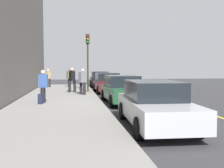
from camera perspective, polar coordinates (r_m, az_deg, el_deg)
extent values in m
plane|color=#333335|center=(14.61, 1.70, -4.14)|extent=(56.00, 56.00, 0.00)
cube|color=gray|center=(14.41, -11.37, -4.02)|extent=(28.00, 4.60, 0.15)
cube|color=gold|center=(15.49, 13.46, -3.78)|extent=(28.00, 0.14, 0.01)
cylinder|color=black|center=(25.36, -0.45, -0.08)|extent=(0.65, 0.24, 0.64)
cylinder|color=black|center=(25.22, -4.25, -0.11)|extent=(0.65, 0.24, 0.64)
cylinder|color=black|center=(28.23, -1.11, 0.31)|extent=(0.65, 0.24, 0.64)
cylinder|color=black|center=(28.11, -4.52, 0.28)|extent=(0.65, 0.24, 0.64)
cube|color=black|center=(26.70, -2.59, 0.69)|extent=(4.71, 1.92, 0.64)
cube|color=black|center=(26.91, -2.63, 2.04)|extent=(2.46, 1.66, 0.60)
cylinder|color=black|center=(19.46, 2.01, -1.23)|extent=(0.64, 0.23, 0.64)
cylinder|color=black|center=(19.20, -2.91, -1.30)|extent=(0.64, 0.23, 0.64)
cylinder|color=black|center=(21.97, 0.67, -0.66)|extent=(0.64, 0.23, 0.64)
cylinder|color=black|center=(21.73, -3.69, -0.72)|extent=(0.64, 0.23, 0.64)
cube|color=maroon|center=(20.55, -1.00, -0.20)|extent=(4.17, 1.89, 0.64)
cube|color=black|center=(20.72, -1.08, 1.54)|extent=(2.18, 1.65, 0.60)
cylinder|color=black|center=(13.48, 7.02, -3.46)|extent=(0.65, 0.24, 0.64)
cylinder|color=black|center=(13.09, -0.05, -3.64)|extent=(0.65, 0.24, 0.64)
cylinder|color=black|center=(16.25, 4.07, -2.22)|extent=(0.65, 0.24, 0.64)
cylinder|color=black|center=(15.93, -1.82, -2.33)|extent=(0.65, 0.24, 0.64)
cube|color=#1E512D|center=(14.63, 2.23, -1.79)|extent=(4.71, 1.92, 0.64)
cube|color=black|center=(14.81, 2.05, 0.68)|extent=(2.47, 1.66, 0.60)
cylinder|color=black|center=(7.91, 17.91, -8.69)|extent=(0.65, 0.24, 0.64)
cylinder|color=black|center=(7.40, 5.78, -9.40)|extent=(0.65, 0.24, 0.64)
cylinder|color=black|center=(10.61, 11.39, -5.44)|extent=(0.65, 0.24, 0.64)
cylinder|color=black|center=(10.23, 2.34, -5.71)|extent=(0.65, 0.24, 0.64)
cube|color=#B7BABF|center=(8.94, 9.12, -5.36)|extent=(4.80, 1.97, 0.64)
cube|color=black|center=(9.09, 8.76, -1.27)|extent=(2.52, 1.69, 0.60)
cylinder|color=black|center=(13.94, -14.52, -2.39)|extent=(0.18, 0.18, 0.79)
cylinder|color=black|center=(14.30, -14.30, -2.23)|extent=(0.18, 0.18, 0.79)
cube|color=#335193|center=(14.06, -14.45, 0.64)|extent=(0.30, 0.46, 0.67)
sphere|color=beige|center=(14.05, -14.48, 2.45)|extent=(0.22, 0.22, 0.22)
cylinder|color=black|center=(25.13, -13.66, 0.27)|extent=(0.18, 0.18, 0.77)
cylinder|color=black|center=(24.86, -13.11, 0.24)|extent=(0.18, 0.18, 0.77)
cube|color=tan|center=(24.96, -13.41, 1.88)|extent=(0.51, 0.50, 0.65)
sphere|color=beige|center=(24.95, -13.43, 2.87)|extent=(0.21, 0.21, 0.21)
cylinder|color=black|center=(19.71, -7.93, -0.49)|extent=(0.19, 0.19, 0.83)
cylinder|color=black|center=(19.57, -8.98, -0.53)|extent=(0.19, 0.19, 0.83)
cube|color=black|center=(19.60, -8.47, 1.74)|extent=(0.55, 0.45, 0.71)
sphere|color=beige|center=(19.58, -8.49, 3.10)|extent=(0.23, 0.23, 0.23)
cylinder|color=black|center=(17.69, -5.88, -0.99)|extent=(0.19, 0.19, 0.80)
cylinder|color=black|center=(17.99, -6.60, -0.92)|extent=(0.19, 0.19, 0.80)
cube|color=slate|center=(17.79, -6.26, 1.43)|extent=(0.50, 0.54, 0.68)
sphere|color=beige|center=(17.78, -6.27, 2.88)|extent=(0.22, 0.22, 0.22)
cylinder|color=black|center=(24.99, -9.14, 0.31)|extent=(0.18, 0.18, 0.77)
cylinder|color=black|center=(24.64, -8.93, 0.27)|extent=(0.18, 0.18, 0.77)
cube|color=brown|center=(24.78, -9.05, 1.94)|extent=(0.39, 0.50, 0.66)
sphere|color=brown|center=(24.77, -9.06, 2.94)|extent=(0.21, 0.21, 0.21)
cylinder|color=#2D2D19|center=(19.91, -5.16, 3.44)|extent=(0.12, 0.12, 3.51)
cube|color=black|center=(20.01, -5.20, 9.48)|extent=(0.26, 0.26, 0.70)
sphere|color=red|center=(19.89, -5.18, 10.13)|extent=(0.14, 0.14, 0.14)
sphere|color=orange|center=(19.86, -5.17, 9.50)|extent=(0.14, 0.14, 0.14)
sphere|color=green|center=(19.84, -5.17, 8.87)|extent=(0.14, 0.14, 0.14)
cube|color=#191E38|center=(13.79, -14.97, -3.10)|extent=(0.34, 0.22, 0.48)
cylinder|color=#4C4C4C|center=(13.75, -15.00, -1.36)|extent=(0.03, 0.03, 0.36)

